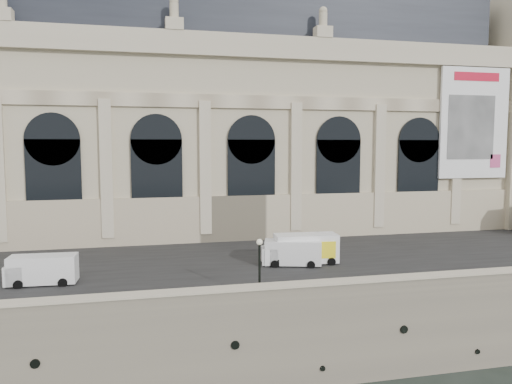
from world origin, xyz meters
TOP-DOWN VIEW (x-y plane):
  - ground at (0.00, 0.00)m, footprint 260.00×260.00m
  - quay at (0.00, 35.00)m, footprint 160.00×70.00m
  - street at (0.00, 14.00)m, footprint 160.00×24.00m
  - parapet at (0.00, 0.60)m, footprint 160.00×1.40m
  - museum at (-5.98, 30.86)m, footprint 69.00×18.70m
  - van_b at (-23.24, 8.66)m, footprint 5.09×2.30m
  - van_c at (-3.31, 10.09)m, footprint 5.34×3.25m
  - box_truck at (-2.05, 10.43)m, footprint 6.72×2.75m
  - lamp_right at (-7.97, 1.73)m, footprint 0.42×0.42m

SIDE VIEW (x-z plane):
  - ground at x=0.00m, z-range 0.00..0.00m
  - quay at x=0.00m, z-range 0.00..6.00m
  - street at x=0.00m, z-range 6.00..6.06m
  - parapet at x=0.00m, z-range 6.01..7.22m
  - van_b at x=-23.24m, z-range 6.02..8.25m
  - van_c at x=-3.31m, z-range 6.02..8.26m
  - box_truck at x=-2.05m, z-range 6.01..8.66m
  - lamp_right at x=-7.97m, z-range 5.99..10.10m
  - museum at x=-5.98m, z-range 5.17..34.27m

